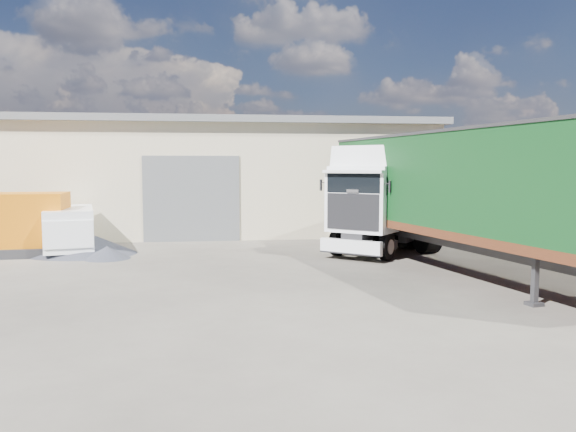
{
  "coord_description": "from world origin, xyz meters",
  "views": [
    {
      "loc": [
        -0.91,
        -13.82,
        3.13
      ],
      "look_at": [
        1.21,
        3.0,
        1.65
      ],
      "focal_mm": 35.0,
      "sensor_mm": 36.0,
      "label": 1
    }
  ],
  "objects": [
    {
      "name": "ground",
      "position": [
        0.0,
        0.0,
        0.0
      ],
      "size": [
        120.0,
        120.0,
        0.0
      ],
      "primitive_type": "plane",
      "color": "black",
      "rests_on": "ground"
    },
    {
      "name": "panel_van",
      "position": [
        -6.33,
        7.49,
        0.84
      ],
      "size": [
        2.47,
        4.25,
        1.63
      ],
      "rotation": [
        0.0,
        0.0,
        0.23
      ],
      "color": "black",
      "rests_on": "ground"
    },
    {
      "name": "orange_skip",
      "position": [
        -8.0,
        7.07,
        0.96
      ],
      "size": [
        3.7,
        2.48,
        2.21
      ],
      "rotation": [
        0.0,
        0.0,
        0.08
      ],
      "color": "#2D2D30",
      "rests_on": "ground"
    },
    {
      "name": "warehouse",
      "position": [
        -6.0,
        16.0,
        2.66
      ],
      "size": [
        30.6,
        12.6,
        5.42
      ],
      "color": "beige",
      "rests_on": "ground"
    },
    {
      "name": "tractor_unit",
      "position": [
        4.67,
        5.71,
        1.62
      ],
      "size": [
        5.29,
        5.71,
        3.86
      ],
      "rotation": [
        0.0,
        0.0,
        -0.7
      ],
      "color": "black",
      "rests_on": "ground"
    },
    {
      "name": "brick_boundary_wall",
      "position": [
        11.5,
        6.0,
        1.25
      ],
      "size": [
        0.35,
        26.0,
        2.5
      ],
      "primitive_type": "cube",
      "color": "brown",
      "rests_on": "ground"
    },
    {
      "name": "box_trailer",
      "position": [
        6.29,
        2.03,
        2.54
      ],
      "size": [
        5.09,
        12.81,
        4.17
      ],
      "rotation": [
        0.0,
        0.0,
        0.2
      ],
      "color": "#2D2D30",
      "rests_on": "ground"
    },
    {
      "name": "gravel_heap",
      "position": [
        -5.95,
        7.14,
        0.4
      ],
      "size": [
        5.28,
        5.28,
        0.87
      ],
      "rotation": [
        0.0,
        0.0,
        -0.32
      ],
      "color": "black",
      "rests_on": "ground"
    }
  ]
}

